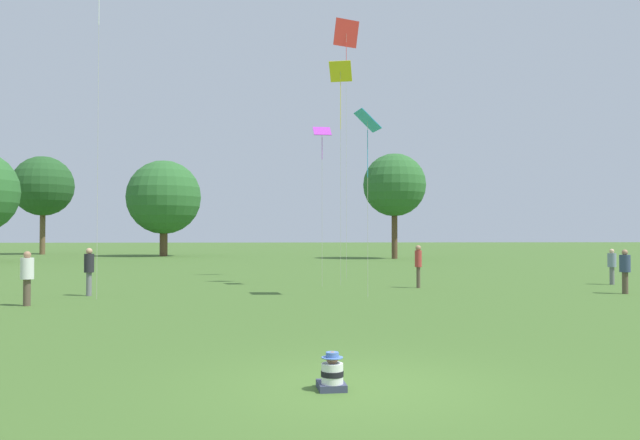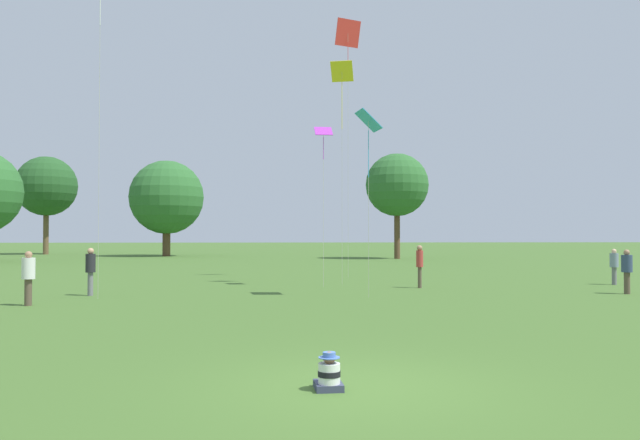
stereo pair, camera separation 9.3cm
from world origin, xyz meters
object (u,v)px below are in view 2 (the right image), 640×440
object	(u,v)px
person_standing_4	(28,274)
person_standing_0	(90,267)
kite_0	(323,137)
distant_tree_1	(46,186)
distant_tree_0	(397,185)
person_standing_1	(627,268)
person_standing_3	(420,262)
kite_4	(348,38)
kite_2	(342,79)
person_standing_5	(614,264)
kite_3	(368,125)
seated_toddler	(329,375)
distant_tree_3	(167,197)

from	to	relation	value
person_standing_4	person_standing_0	bearing A→B (deg)	128.09
kite_0	distant_tree_1	xyz separation A→B (m)	(-27.09, 42.55, 1.04)
distant_tree_0	person_standing_1	bearing A→B (deg)	-85.61
person_standing_0	person_standing_3	size ratio (longest dim) A/B	0.98
kite_0	kite_4	world-z (taller)	kite_4
person_standing_1	kite_2	size ratio (longest dim) A/B	0.17
person_standing_4	kite_4	distance (m)	19.08
person_standing_5	kite_3	xyz separation A→B (m)	(-11.34, -4.73, 5.08)
distant_tree_1	seated_toddler	bearing A→B (deg)	-66.40
person_standing_5	kite_4	distance (m)	16.28
person_standing_4	person_standing_3	bearing A→B (deg)	77.86
kite_0	distant_tree_3	distance (m)	38.54
person_standing_4	kite_0	distance (m)	12.53
person_standing_1	distant_tree_3	bearing A→B (deg)	158.82
person_standing_5	distant_tree_1	xyz separation A→B (m)	(-39.71, 42.28, 6.39)
person_standing_1	distant_tree_1	world-z (taller)	distant_tree_1
person_standing_3	distant_tree_1	world-z (taller)	distant_tree_1
person_standing_3	kite_2	size ratio (longest dim) A/B	0.18
distant_tree_0	kite_3	bearing A→B (deg)	-102.11
kite_0	person_standing_3	bearing A→B (deg)	29.92
person_standing_0	distant_tree_0	xyz separation A→B (m)	(16.92, 31.97, 5.50)
person_standing_3	person_standing_0	bearing A→B (deg)	-47.76
seated_toddler	person_standing_4	world-z (taller)	person_standing_4
person_standing_5	kite_0	world-z (taller)	kite_0
seated_toddler	person_standing_3	distance (m)	17.04
person_standing_0	distant_tree_3	size ratio (longest dim) A/B	0.18
person_standing_4	kite_0	xyz separation A→B (m)	(9.47, 6.28, 5.28)
person_standing_3	kite_3	size ratio (longest dim) A/B	0.27
kite_4	distant_tree_0	size ratio (longest dim) A/B	1.38
kite_4	distant_tree_1	bearing A→B (deg)	-31.60
seated_toddler	kite_0	size ratio (longest dim) A/B	0.08
person_standing_3	kite_3	bearing A→B (deg)	-4.33
person_standing_4	kite_3	world-z (taller)	kite_3
seated_toddler	person_standing_4	bearing A→B (deg)	124.16
kite_0	kite_2	distance (m)	2.88
person_standing_1	kite_0	distance (m)	12.69
person_standing_3	kite_0	distance (m)	6.53
person_standing_4	kite_4	xyz separation A→B (m)	(11.01, 11.08, 10.97)
kite_0	person_standing_4	bearing A→B (deg)	-104.82
person_standing_3	distant_tree_0	world-z (taller)	distant_tree_0
seated_toddler	kite_4	size ratio (longest dim) A/B	0.04
kite_2	kite_3	distance (m)	6.00
distant_tree_1	distant_tree_3	distance (m)	15.39
person_standing_1	kite_2	bearing A→B (deg)	-166.51
person_standing_1	kite_4	world-z (taller)	kite_4
person_standing_3	seated_toddler	bearing A→B (deg)	14.27
kite_3	kite_2	bearing A→B (deg)	39.97
person_standing_0	distant_tree_0	distance (m)	36.58
kite_0	kite_3	world-z (taller)	kite_0
kite_2	distant_tree_1	xyz separation A→B (m)	(-27.94, 41.77, -1.59)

